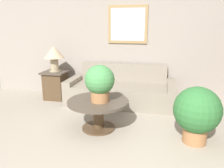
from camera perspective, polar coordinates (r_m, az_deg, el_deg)
The scene contains 7 objects.
wall_back at distance 4.95m, azimuth 7.61°, elevation 11.11°, with size 7.43×0.09×2.60m.
couch_main at distance 4.70m, azimuth 2.30°, elevation -1.90°, with size 2.27×0.90×0.81m.
coffee_table at distance 3.51m, azimuth -3.64°, elevation -6.36°, with size 0.97×0.97×0.49m.
side_table at distance 5.15m, azimuth -14.44°, elevation -0.19°, with size 0.53×0.53×0.64m.
table_lamp at distance 5.02m, azimuth -14.95°, elevation 7.55°, with size 0.46×0.46×0.56m.
potted_plant_on_table at distance 3.33m, azimuth -3.23°, elevation 0.56°, with size 0.46×0.46×0.58m.
potted_plant_floor at distance 3.29m, azimuth 21.30°, elevation -6.85°, with size 0.66×0.66×0.82m.
Camera 1 is at (0.40, -1.66, 1.62)m, focal length 35.00 mm.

